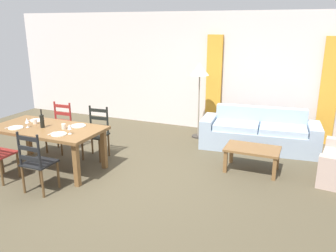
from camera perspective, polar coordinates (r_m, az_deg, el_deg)
The scene contains 24 objects.
ground_plane at distance 5.75m, azimuth -8.42°, elevation -8.63°, with size 9.60×9.60×0.02m, color #4B4230.
wall_far at distance 8.26m, azimuth 3.17°, elevation 9.15°, with size 9.60×0.16×2.70m, color beige.
curtain_panel_left at distance 7.95m, azimuth 7.63°, elevation 6.92°, with size 0.35×0.08×2.20m, color gold.
curtain_panel_right at distance 7.69m, azimuth 25.18°, elevation 5.15°, with size 0.35×0.08×2.20m, color gold.
dining_table at distance 6.15m, azimuth -19.36°, elevation -0.97°, with size 1.90×0.96×0.75m.
dining_chair_near_right at distance 5.41m, azimuth -21.04°, elevation -5.66°, with size 0.42×0.40×0.96m.
dining_chair_far_left at distance 7.03m, azimuth -17.54°, elevation -0.23°, with size 0.43×0.41×0.96m.
dining_chair_far_right at distance 6.51m, azimuth -11.83°, elevation -1.12°, with size 0.45×0.43×0.96m.
dinner_plate_near_left at distance 6.27m, azimuth -24.02°, elevation -0.26°, with size 0.24×0.24×0.02m, color white.
fork_near_left at distance 6.38m, azimuth -24.95°, elevation -0.16°, with size 0.02×0.17×0.01m, color silver.
dinner_plate_near_right at distance 5.66m, azimuth -17.72°, elevation -1.30°, with size 0.24×0.24×0.02m, color white.
fork_near_right at distance 5.76m, azimuth -18.86°, elevation -1.17°, with size 0.02×0.17×0.01m, color silver.
dinner_plate_far_left at distance 6.60m, azimuth -20.92°, elevation 0.90°, with size 0.24×0.24×0.02m, color white.
fork_far_left at distance 6.71m, azimuth -21.85°, elevation 0.98°, with size 0.02×0.17×0.01m, color silver.
dinner_plate_far_right at distance 6.03m, azimuth -14.69°, elevation 0.03°, with size 0.24×0.24×0.02m, color white.
fork_far_right at distance 6.12m, azimuth -15.80°, elevation 0.14°, with size 0.02×0.17×0.01m, color silver.
wine_bottle at distance 6.11m, azimuth -20.24°, elevation 0.82°, with size 0.07×0.07×0.32m.
wine_glass_near_left at distance 6.21m, azimuth -22.44°, elevation 0.76°, with size 0.06×0.06×0.16m.
wine_glass_near_right at distance 5.61m, azimuth -16.10°, elevation -0.22°, with size 0.06×0.06×0.16m.
coffee_cup_primary at distance 5.93m, azimuth -16.99°, elevation -0.06°, with size 0.07×0.07×0.09m, color beige.
coffee_cup_secondary at distance 6.40m, azimuth -21.28°, elevation 0.71°, with size 0.07×0.07×0.09m, color beige.
couch at distance 7.15m, azimuth 14.89°, elevation -1.29°, with size 2.35×1.03×0.80m.
coffee_table at distance 5.98m, azimuth 13.86°, elevation -4.12°, with size 0.90×0.56×0.42m.
standing_lamp at distance 7.37m, azimuth 5.29°, elevation 8.66°, with size 0.40×0.40×1.64m.
Camera 1 is at (2.76, -4.41, 2.43)m, focal length 36.61 mm.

